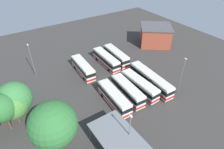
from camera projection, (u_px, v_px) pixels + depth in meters
name	position (u px, v px, depth m)	size (l,w,h in m)	color
ground_plane	(115.00, 79.00, 50.43)	(91.37, 91.37, 0.00)	#383533
bus_row0_slot0	(151.00, 80.00, 47.20)	(13.70, 3.14, 3.43)	silver
bus_row0_slot1	(139.00, 85.00, 45.37)	(10.91, 2.82, 3.43)	silver
bus_row0_slot2	(127.00, 91.00, 43.81)	(10.32, 3.06, 3.43)	silver
bus_row0_slot3	(114.00, 98.00, 41.90)	(10.48, 3.06, 3.43)	silver
bus_row1_slot0	(116.00, 56.00, 56.75)	(10.63, 3.01, 3.43)	silver
bus_row1_slot1	(106.00, 60.00, 54.94)	(10.97, 2.71, 3.43)	silver
bus_row1_slot3	(83.00, 68.00, 51.49)	(10.18, 2.99, 3.43)	silver
depot_building	(155.00, 35.00, 65.14)	(13.28, 13.42, 6.43)	#99422D
maintenance_shelter	(119.00, 138.00, 31.13)	(10.64, 6.22, 3.97)	slate
lamp_post_far_corner	(129.00, 132.00, 31.09)	(0.56, 0.28, 8.35)	slate
lamp_post_near_entrance	(182.00, 75.00, 43.16)	(0.56, 0.28, 9.32)	slate
lamp_post_mid_lot	(32.00, 60.00, 48.62)	(0.56, 0.28, 9.25)	slate
tree_north_edge	(2.00, 108.00, 34.25)	(5.36, 5.36, 8.20)	brown
tree_west_edge	(53.00, 125.00, 29.57)	(7.59, 7.59, 10.57)	brown
tree_northeast	(15.00, 99.00, 36.63)	(6.55, 6.55, 8.49)	brown
tree_south_edge	(13.00, 105.00, 35.89)	(5.63, 5.63, 7.58)	brown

